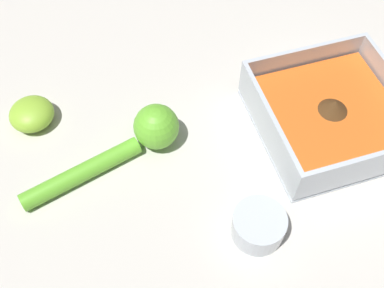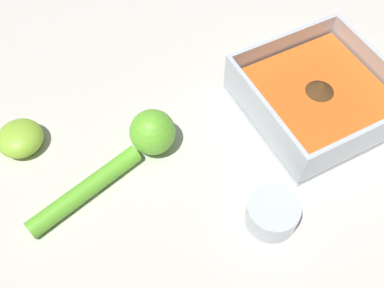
{
  "view_description": "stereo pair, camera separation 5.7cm",
  "coord_description": "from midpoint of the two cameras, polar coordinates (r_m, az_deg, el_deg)",
  "views": [
    {
      "loc": [
        0.25,
        -0.25,
        0.5
      ],
      "look_at": [
        -0.05,
        -0.16,
        0.03
      ],
      "focal_mm": 42.0,
      "sensor_mm": 36.0,
      "label": 1
    },
    {
      "loc": [
        0.23,
        -0.31,
        0.5
      ],
      "look_at": [
        -0.05,
        -0.16,
        0.03
      ],
      "focal_mm": 42.0,
      "sensor_mm": 36.0,
      "label": 2
    }
  ],
  "objects": [
    {
      "name": "lemon_half",
      "position": [
        0.64,
        -23.38,
        0.5
      ],
      "size": [
        0.06,
        0.06,
        0.03
      ],
      "color": "#93CC38",
      "rests_on": "ground_plane"
    },
    {
      "name": "square_dish",
      "position": [
        0.64,
        13.16,
        5.46
      ],
      "size": [
        0.19,
        0.19,
        0.07
      ],
      "color": "silver",
      "rests_on": "ground_plane"
    },
    {
      "name": "spice_bowl",
      "position": [
        0.54,
        7.16,
        -9.01
      ],
      "size": [
        0.06,
        0.06,
        0.04
      ],
      "color": "silver",
      "rests_on": "ground_plane"
    },
    {
      "name": "lemon_squeezer",
      "position": [
        0.58,
        -10.13,
        -0.71
      ],
      "size": [
        0.09,
        0.22,
        0.06
      ],
      "rotation": [
        0.0,
        0.0,
        1.84
      ],
      "color": "#6BC633",
      "rests_on": "ground_plane"
    },
    {
      "name": "ground_plane",
      "position": [
        0.63,
        12.56,
        0.75
      ],
      "size": [
        4.0,
        4.0,
        0.0
      ],
      "primitive_type": "plane",
      "color": "beige"
    }
  ]
}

